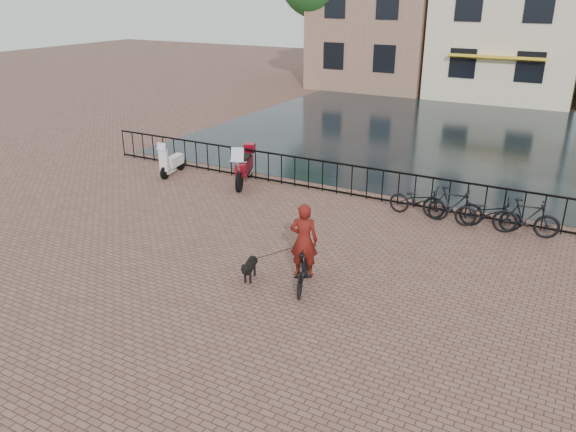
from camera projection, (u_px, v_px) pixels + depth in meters
The scene contains 11 objects.
ground at pixel (213, 325), 10.81m from camera, with size 100.00×100.00×0.00m, color brown.
canal_water at pixel (443, 135), 24.86m from camera, with size 20.00×20.00×0.00m, color black.
railing at pixel (367, 183), 17.12m from camera, with size 20.00×0.05×1.02m.
cyclist at pixel (304, 252), 11.82m from camera, with size 0.97×1.72×2.27m.
dog at pixel (250, 268), 12.41m from camera, with size 0.48×0.84×0.54m.
motorcycle at pixel (244, 162), 18.40m from camera, with size 1.20×2.15×1.50m.
scooter at pixel (172, 156), 19.38m from camera, with size 0.64×1.46×1.31m.
parked_bike_0 at pixel (419, 201), 15.85m from camera, with size 0.60×1.72×0.90m, color black.
parked_bike_1 at pixel (453, 205), 15.40m from camera, with size 0.47×1.66×1.00m, color black.
parked_bike_2 at pixel (488, 213), 15.00m from camera, with size 0.60×1.72×0.90m, color black.
parked_bike_3 at pixel (526, 218), 14.55m from camera, with size 0.47×1.66×1.00m, color black.
Camera 1 is at (5.72, -7.39, 5.99)m, focal length 35.00 mm.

